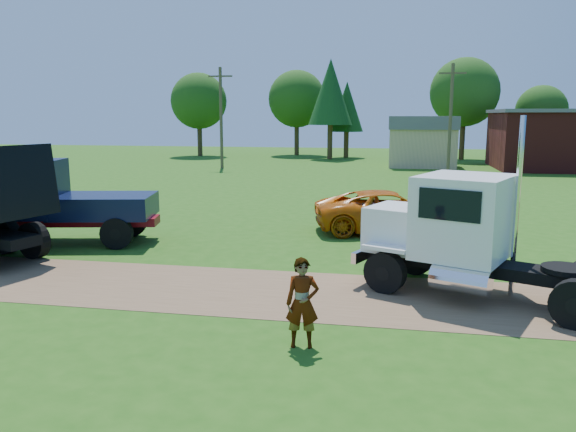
% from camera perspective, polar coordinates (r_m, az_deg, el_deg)
% --- Properties ---
extents(ground, '(140.00, 140.00, 0.00)m').
position_cam_1_polar(ground, '(15.16, 4.65, -8.09)').
color(ground, '#225512').
rests_on(ground, ground).
extents(dirt_track, '(120.00, 4.20, 0.01)m').
position_cam_1_polar(dirt_track, '(15.16, 4.65, -8.07)').
color(dirt_track, brown).
rests_on(dirt_track, ground).
extents(white_semi_tractor, '(7.92, 5.30, 4.75)m').
position_cam_1_polar(white_semi_tractor, '(15.58, 17.62, -1.86)').
color(white_semi_tractor, black).
rests_on(white_semi_tractor, ground).
extents(navy_truck, '(7.32, 3.80, 3.11)m').
position_cam_1_polar(navy_truck, '(22.83, -23.13, 1.41)').
color(navy_truck, maroon).
rests_on(navy_truck, ground).
extents(orange_pickup, '(6.63, 4.24, 1.70)m').
position_cam_1_polar(orange_pickup, '(23.52, 10.26, 0.48)').
color(orange_pickup, '#CB5E09').
rests_on(orange_pickup, ground).
extents(spectator_a, '(0.75, 0.55, 1.89)m').
position_cam_1_polar(spectator_a, '(11.67, 1.47, -8.82)').
color(spectator_a, '#999999').
rests_on(spectator_a, ground).
extents(spectator_b, '(0.84, 0.69, 1.56)m').
position_cam_1_polar(spectator_b, '(22.48, 12.70, -0.23)').
color(spectator_b, '#999999').
rests_on(spectator_b, ground).
extents(tan_shed, '(6.20, 5.40, 4.70)m').
position_cam_1_polar(tan_shed, '(54.43, 13.47, 7.45)').
color(tan_shed, tan).
rests_on(tan_shed, ground).
extents(utility_poles, '(42.20, 0.28, 9.00)m').
position_cam_1_polar(utility_poles, '(49.53, 16.19, 9.73)').
color(utility_poles, '#483D29').
rests_on(utility_poles, ground).
extents(tree_row, '(56.29, 13.69, 10.88)m').
position_cam_1_polar(tree_row, '(64.33, 10.39, 11.59)').
color(tree_row, '#362816').
rests_on(tree_row, ground).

